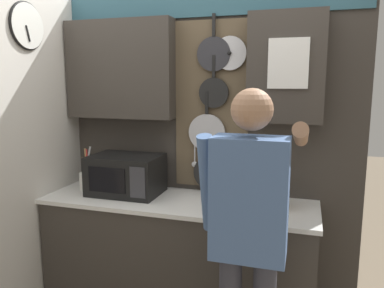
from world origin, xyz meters
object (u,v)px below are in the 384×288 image
object	(u,v)px
knife_block	(276,193)
microwave	(126,174)
utensil_crock	(87,179)
person	(249,222)

from	to	relation	value
knife_block	microwave	bearing A→B (deg)	-179.97
microwave	utensil_crock	size ratio (longest dim) A/B	1.53
microwave	person	size ratio (longest dim) A/B	0.30
utensil_crock	person	xyz separation A→B (m)	(1.35, -0.62, 0.03)
utensil_crock	knife_block	bearing A→B (deg)	-0.01
utensil_crock	person	size ratio (longest dim) A/B	0.20
knife_block	utensil_crock	world-z (taller)	utensil_crock
knife_block	utensil_crock	distance (m)	1.43
utensil_crock	person	world-z (taller)	person
knife_block	person	size ratio (longest dim) A/B	0.16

